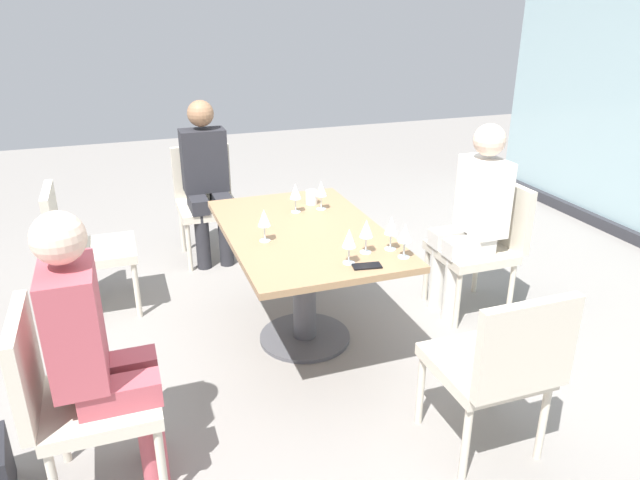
% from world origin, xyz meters
% --- Properties ---
extents(ground_plane, '(12.00, 12.00, 0.00)m').
position_xyz_m(ground_plane, '(0.00, 0.00, 0.00)').
color(ground_plane, gray).
extents(dining_table_main, '(1.39, 0.87, 0.73)m').
position_xyz_m(dining_table_main, '(0.00, 0.00, 0.55)').
color(dining_table_main, '#997551').
rests_on(dining_table_main, ground_plane).
extents(chair_front_right, '(0.46, 0.50, 0.87)m').
position_xyz_m(chair_front_right, '(0.83, -1.25, 0.50)').
color(chair_front_right, beige).
rests_on(chair_front_right, ground_plane).
extents(chair_near_window, '(0.46, 0.51, 0.87)m').
position_xyz_m(chair_near_window, '(0.00, 1.25, 0.50)').
color(chair_near_window, beige).
rests_on(chair_near_window, ground_plane).
extents(chair_side_end, '(0.50, 0.46, 0.87)m').
position_xyz_m(chair_side_end, '(-1.53, -0.33, 0.50)').
color(chair_side_end, beige).
rests_on(chair_side_end, ground_plane).
extents(chair_front_left, '(0.46, 0.50, 0.87)m').
position_xyz_m(chair_front_left, '(-0.83, -1.25, 0.50)').
color(chair_front_left, beige).
rests_on(chair_front_left, ground_plane).
extents(chair_far_right, '(0.50, 0.46, 0.87)m').
position_xyz_m(chair_far_right, '(1.23, 0.49, 0.50)').
color(chair_far_right, beige).
rests_on(chair_far_right, ground_plane).
extents(person_front_right, '(0.34, 0.39, 1.26)m').
position_xyz_m(person_front_right, '(0.83, -1.14, 0.70)').
color(person_front_right, '#B24C56').
rests_on(person_front_right, ground_plane).
extents(person_near_window, '(0.34, 0.39, 1.26)m').
position_xyz_m(person_near_window, '(-0.00, 1.14, 0.70)').
color(person_near_window, silver).
rests_on(person_near_window, ground_plane).
extents(person_side_end, '(0.39, 0.34, 1.26)m').
position_xyz_m(person_side_end, '(-1.42, -0.33, 0.70)').
color(person_side_end, '#28282D').
rests_on(person_side_end, ground_plane).
extents(wine_glass_0, '(0.07, 0.07, 0.18)m').
position_xyz_m(wine_glass_0, '(-0.30, 0.04, 0.86)').
color(wine_glass_0, silver).
rests_on(wine_glass_0, dining_table_main).
extents(wine_glass_1, '(0.07, 0.07, 0.18)m').
position_xyz_m(wine_glass_1, '(0.43, 0.20, 0.86)').
color(wine_glass_1, silver).
rests_on(wine_glass_1, dining_table_main).
extents(wine_glass_2, '(0.07, 0.07, 0.18)m').
position_xyz_m(wine_glass_2, '(0.55, 0.36, 0.86)').
color(wine_glass_2, silver).
rests_on(wine_glass_2, dining_table_main).
extents(wine_glass_3, '(0.07, 0.07, 0.18)m').
position_xyz_m(wine_glass_3, '(0.10, -0.25, 0.86)').
color(wine_glass_3, silver).
rests_on(wine_glass_3, dining_table_main).
extents(wine_glass_4, '(0.07, 0.07, 0.18)m').
position_xyz_m(wine_glass_4, '(0.43, 0.34, 0.86)').
color(wine_glass_4, silver).
rests_on(wine_glass_4, dining_table_main).
extents(wine_glass_5, '(0.07, 0.07, 0.18)m').
position_xyz_m(wine_glass_5, '(-0.29, 0.21, 0.86)').
color(wine_glass_5, silver).
rests_on(wine_glass_5, dining_table_main).
extents(wine_glass_6, '(0.07, 0.07, 0.18)m').
position_xyz_m(wine_glass_6, '(0.52, 0.07, 0.86)').
color(wine_glass_6, silver).
rests_on(wine_glass_6, dining_table_main).
extents(coffee_cup, '(0.08, 0.08, 0.09)m').
position_xyz_m(coffee_cup, '(-0.41, 0.19, 0.78)').
color(coffee_cup, white).
rests_on(coffee_cup, dining_table_main).
extents(cell_phone_on_table, '(0.09, 0.15, 0.01)m').
position_xyz_m(cell_phone_on_table, '(0.59, 0.14, 0.73)').
color(cell_phone_on_table, black).
rests_on(cell_phone_on_table, dining_table_main).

